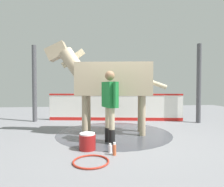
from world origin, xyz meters
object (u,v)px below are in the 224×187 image
object	(u,v)px
horse	(109,79)
handler	(110,102)
bottle_shampoo	(110,148)
wash_bucket	(87,141)
bottle_spray	(114,149)
hose_coil	(91,161)

from	to	relation	value
horse	handler	world-z (taller)	horse
bottle_shampoo	horse	bearing A→B (deg)	-5.39
handler	wash_bucket	world-z (taller)	handler
horse	handler	bearing A→B (deg)	93.63
handler	bottle_spray	xyz separation A→B (m)	(-0.83, 0.00, -0.84)
bottle_shampoo	handler	bearing A→B (deg)	-5.56
horse	handler	xyz separation A→B (m)	(-0.93, 0.09, -0.54)
bottle_shampoo	hose_coil	bearing A→B (deg)	141.02
handler	wash_bucket	size ratio (longest dim) A/B	4.86
bottle_spray	hose_coil	distance (m)	0.55
wash_bucket	hose_coil	bearing A→B (deg)	-174.53
wash_bucket	bottle_spray	size ratio (longest dim) A/B	1.40
bottle_spray	handler	bearing A→B (deg)	-0.10
bottle_shampoo	hose_coil	size ratio (longest dim) A/B	0.29
wash_bucket	bottle_spray	xyz separation A→B (m)	(-0.39, -0.51, -0.06)
wash_bucket	bottle_shampoo	distance (m)	0.51
handler	bottle_spray	bearing A→B (deg)	-107.97
horse	bottle_spray	size ratio (longest dim) A/B	13.78
bottle_spray	hose_coil	world-z (taller)	bottle_spray
bottle_spray	hose_coil	size ratio (longest dim) A/B	0.39
wash_bucket	bottle_shampoo	world-z (taller)	wash_bucket
handler	horse	bearing A→B (deg)	66.86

